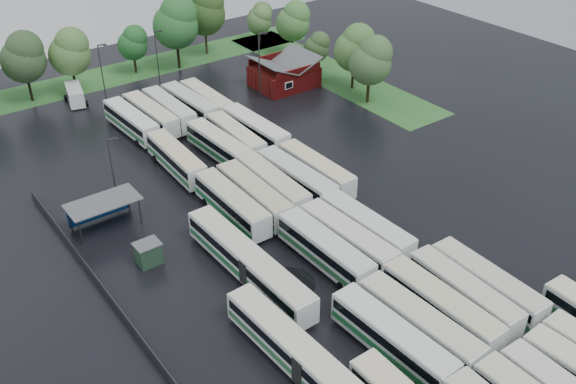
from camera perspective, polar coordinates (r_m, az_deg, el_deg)
ground at (r=69.65m, az=4.59°, el=-6.54°), size 160.00×160.00×0.00m
brick_building at (r=110.77m, az=-0.34°, el=10.30°), size 10.07×8.60×5.39m
wash_shed at (r=76.71m, az=-16.20°, el=-1.05°), size 8.20×4.20×3.58m
utility_hut at (r=70.59m, az=-12.31°, el=-5.33°), size 2.70×2.20×2.62m
grass_strip_north at (r=119.93m, az=-15.43°, el=9.95°), size 80.00×10.00×0.01m
grass_strip_east at (r=117.24m, az=3.67°, el=10.54°), size 10.00×50.00×0.01m
west_fence at (r=66.13m, az=-15.17°, el=-9.64°), size 0.10×50.00×1.20m
bus_r1c0 at (r=59.32m, az=9.27°, el=-12.77°), size 3.32×13.29×3.67m
bus_r1c1 at (r=61.04m, az=11.58°, el=-11.48°), size 3.27×13.27×3.67m
bus_r1c2 at (r=63.30m, az=13.40°, el=-9.87°), size 2.85×13.13×3.65m
bus_r1c3 at (r=65.40m, az=15.34°, el=-8.67°), size 3.13×12.75×3.53m
bus_r1c4 at (r=67.12m, az=17.24°, el=-7.79°), size 2.96×12.80×3.55m
bus_r2c1 at (r=68.45m, az=3.29°, el=-5.14°), size 2.94×13.18×3.66m
bus_r2c2 at (r=70.10m, az=5.31°, el=-4.20°), size 3.24×13.25×3.66m
bus_r2c3 at (r=72.14m, az=6.94°, el=-3.17°), size 3.08×12.88×3.57m
bus_r3c0 at (r=75.80m, az=-5.03°, el=-1.06°), size 2.97×13.12×3.64m
bus_r3c1 at (r=77.26m, az=-3.07°, el=-0.25°), size 3.16×13.17×3.64m
bus_r3c2 at (r=79.07m, az=-1.45°, el=0.64°), size 3.26×13.30×3.68m
bus_r3c3 at (r=80.36m, az=0.74°, el=1.22°), size 3.21×13.28×3.68m
bus_r3c4 at (r=82.33m, az=2.50°, el=1.97°), size 2.85×12.81×3.56m
bus_r4c0 at (r=86.06m, az=-9.91°, el=2.93°), size 3.20×12.89×3.56m
bus_r4c2 at (r=88.71m, az=-6.20°, el=4.18°), size 3.08×12.71×3.52m
bus_r4c3 at (r=90.53m, az=-4.69°, el=4.87°), size 3.13×12.63×3.49m
bus_r4c4 at (r=92.20m, az=-2.94°, el=5.55°), size 3.18×13.25×3.67m
bus_r5c0 at (r=97.39m, az=-13.75°, el=6.12°), size 3.20×12.85×3.55m
bus_r5c1 at (r=98.71m, az=-12.10°, el=6.72°), size 3.13×12.95×3.58m
bus_r5c2 at (r=99.87m, az=-10.52°, el=7.21°), size 2.78×12.83×3.57m
bus_r5c3 at (r=101.23m, az=-8.74°, el=7.74°), size 3.27×12.86×3.55m
bus_r5c4 at (r=102.14m, az=-7.21°, el=8.08°), size 2.77×12.61×3.51m
artic_bus_west_b at (r=66.62m, az=-3.51°, el=-6.35°), size 3.07×19.74×3.66m
artic_bus_west_c at (r=57.11m, az=1.25°, el=-14.56°), size 3.32×19.10×3.53m
minibus at (r=110.12m, az=-18.43°, el=8.26°), size 3.71×6.65×2.74m
tree_north_1 at (r=111.24m, az=-22.43°, el=11.08°), size 7.07×7.07×11.70m
tree_north_2 at (r=112.10m, az=-18.78°, el=11.76°), size 6.73×6.73×11.15m
tree_north_3 at (r=118.21m, az=-13.59°, el=12.79°), size 5.25×5.25×8.69m
tree_north_4 at (r=117.88m, az=-9.89°, el=14.68°), size 8.02×8.02×13.28m
tree_north_5 at (r=124.32m, az=-7.39°, el=15.75°), size 7.90×7.90×13.09m
tree_north_6 at (r=131.24m, az=-2.45°, el=15.37°), size 4.81×4.81×7.96m
tree_east_0 at (r=103.51m, az=7.46°, el=11.56°), size 6.74×6.74×11.17m
tree_east_1 at (r=108.56m, az=6.04°, el=12.68°), size 6.77×6.77×11.22m
tree_east_2 at (r=115.46m, az=2.62°, el=12.79°), size 4.55×4.54×7.53m
tree_east_3 at (r=122.80m, az=0.53°, el=14.98°), size 6.33×6.33×10.49m
tree_east_4 at (r=128.97m, az=-2.51°, el=15.02°), size 4.75×4.74×7.85m
lamp_post_ne at (r=104.77m, az=-2.51°, el=11.56°), size 1.68×0.33×10.91m
lamp_post_nw at (r=79.00m, az=-15.30°, el=2.09°), size 1.39×0.27×9.04m
lamp_post_back_w at (r=106.48m, az=-16.17°, el=10.33°), size 1.53×0.30×9.95m
lamp_post_back_e at (r=111.32m, az=-11.52°, el=11.84°), size 1.49×0.29×9.68m
puddle_1 at (r=64.56m, az=22.84°, el=-13.45°), size 3.31×3.31×0.01m
puddle_2 at (r=67.07m, az=0.01°, el=-8.21°), size 5.69×5.69×0.01m
puddle_3 at (r=70.42m, az=7.48°, el=-6.23°), size 3.95×3.95×0.01m
puddle_4 at (r=68.27m, az=22.55°, el=-10.44°), size 3.71×3.71×0.01m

